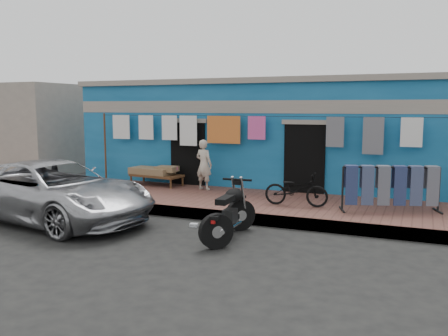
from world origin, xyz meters
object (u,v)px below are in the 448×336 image
(seated_person, at_px, (204,165))
(charpoy, at_px, (157,176))
(bicycle, at_px, (296,186))
(jeans_rack, at_px, (391,188))
(car, at_px, (53,190))
(motorcycle, at_px, (229,211))

(seated_person, distance_m, charpoy, 1.66)
(seated_person, bearing_deg, bicycle, 170.36)
(seated_person, xyz_separation_m, charpoy, (-1.60, 0.12, -0.43))
(charpoy, bearing_deg, seated_person, -4.18)
(seated_person, height_order, jeans_rack, seated_person)
(car, bearing_deg, bicycle, -53.94)
(bicycle, height_order, motorcycle, bicycle)
(bicycle, bearing_deg, jeans_rack, -86.69)
(seated_person, relative_size, charpoy, 0.82)
(motorcycle, bearing_deg, jeans_rack, 41.02)
(bicycle, distance_m, jeans_rack, 2.08)
(seated_person, relative_size, jeans_rack, 0.63)
(motorcycle, height_order, charpoy, motorcycle)
(car, distance_m, motorcycle, 4.18)
(car, xyz_separation_m, seated_person, (1.96, 3.74, 0.25))
(car, distance_m, jeans_rack, 7.50)
(seated_person, xyz_separation_m, bicycle, (2.93, -1.18, -0.23))
(car, relative_size, seated_person, 3.54)
(bicycle, distance_m, motorcycle, 2.50)
(car, height_order, charpoy, car)
(seated_person, distance_m, jeans_rack, 5.08)
(seated_person, xyz_separation_m, motorcycle, (2.21, -3.57, -0.39))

